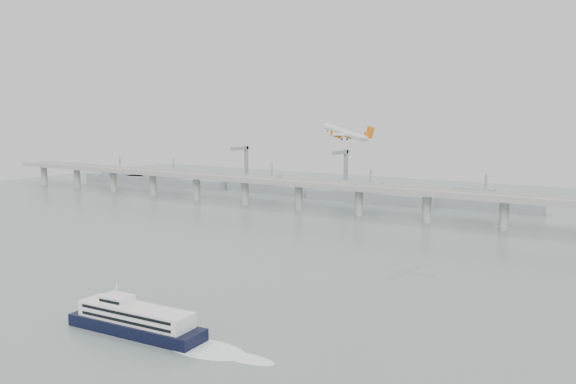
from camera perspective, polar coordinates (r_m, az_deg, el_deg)
The scene contains 5 objects.
ground at distance 256.47m, azimuth -6.56°, elevation -9.41°, with size 900.00×900.00×0.00m, color slate.
bridge at distance 424.96m, azimuth 10.19°, elevation -0.21°, with size 800.00×22.00×23.90m.
distant_fleet at distance 555.39m, azimuth -2.26°, elevation 0.55°, with size 453.00×60.90×40.00m.
ferry at distance 217.18m, azimuth -14.05°, elevation -11.58°, with size 85.35×16.77×16.09m.
airliner at distance 324.50m, azimuth 5.44°, elevation 5.51°, with size 34.59×31.47×10.93m.
Camera 1 is at (152.48, -192.01, 75.21)m, focal length 38.00 mm.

